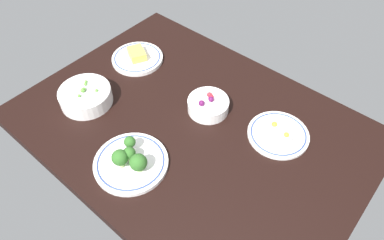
% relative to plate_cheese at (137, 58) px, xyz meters
% --- Properties ---
extents(dining_table, '(1.12, 0.82, 0.04)m').
position_rel_plate_cheese_xyz_m(dining_table, '(0.38, -0.12, -0.03)').
color(dining_table, black).
rests_on(dining_table, ground).
extents(plate_cheese, '(0.20, 0.20, 0.05)m').
position_rel_plate_cheese_xyz_m(plate_cheese, '(0.00, 0.00, 0.00)').
color(plate_cheese, white).
rests_on(plate_cheese, dining_table).
extents(bowl_peas, '(0.18, 0.18, 0.07)m').
position_rel_plate_cheese_xyz_m(bowl_peas, '(0.03, -0.27, 0.02)').
color(bowl_peas, white).
rests_on(bowl_peas, dining_table).
extents(plate_eggs, '(0.20, 0.20, 0.05)m').
position_rel_plate_cheese_xyz_m(plate_eggs, '(0.62, 0.03, -0.00)').
color(plate_eggs, white).
rests_on(plate_eggs, dining_table).
extents(bowl_berries, '(0.14, 0.14, 0.06)m').
position_rel_plate_cheese_xyz_m(bowl_berries, '(0.38, -0.03, 0.01)').
color(bowl_berries, white).
rests_on(bowl_berries, dining_table).
extents(plate_broccoli, '(0.22, 0.22, 0.08)m').
position_rel_plate_cheese_xyz_m(plate_broccoli, '(0.35, -0.36, 0.01)').
color(plate_broccoli, white).
rests_on(plate_broccoli, dining_table).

